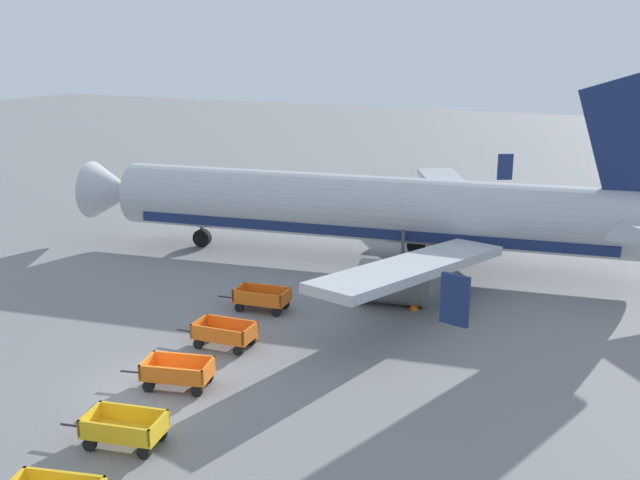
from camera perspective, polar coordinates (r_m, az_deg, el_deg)
ground_plane at (r=28.98m, az=-12.26°, el=-10.89°), size 220.00×220.00×0.00m
airplane at (r=42.50m, az=5.02°, el=2.24°), size 37.60×30.32×11.34m
baggage_cart_second_in_row at (r=25.18m, az=-14.74°, el=-13.75°), size 3.63×1.87×1.07m
baggage_cart_third_in_row at (r=28.53m, az=-10.83°, el=-9.90°), size 3.62×1.98×1.07m
baggage_cart_fourth_in_row at (r=31.70m, az=-7.33°, el=-7.10°), size 3.60×1.60×1.07m
baggage_cart_far_end at (r=35.63m, az=-4.46°, el=-4.45°), size 3.61×1.70×1.07m
traffic_cone_near_plane at (r=32.34m, az=-5.18°, el=-7.08°), size 0.51×0.51×0.68m
traffic_cone_mid_apron at (r=35.98m, az=7.21°, el=-4.85°), size 0.45×0.45×0.60m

